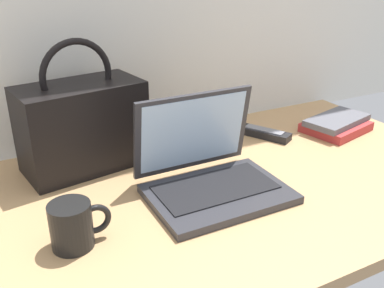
{
  "coord_description": "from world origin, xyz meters",
  "views": [
    {
      "loc": [
        -0.37,
        -0.78,
        0.54
      ],
      "look_at": [
        0.04,
        0.0,
        0.15
      ],
      "focal_mm": 40.45,
      "sensor_mm": 36.0,
      "label": 1
    }
  ],
  "objects": [
    {
      "name": "laptop",
      "position": [
        0.08,
        -0.01,
        0.08
      ],
      "size": [
        0.31,
        0.26,
        0.22
      ],
      "color": "#2D2D33",
      "rests_on": "desk"
    },
    {
      "name": "remote_control_far",
      "position": [
        0.38,
        0.19,
        0.04
      ],
      "size": [
        0.12,
        0.16,
        0.02
      ],
      "color": "black",
      "rests_on": "desk"
    },
    {
      "name": "handbag",
      "position": [
        -0.14,
        0.24,
        0.15
      ],
      "size": [
        0.32,
        0.2,
        0.33
      ],
      "color": "black",
      "rests_on": "desk"
    },
    {
      "name": "book_stack",
      "position": [
        0.61,
        0.12,
        0.05
      ],
      "size": [
        0.23,
        0.19,
        0.05
      ],
      "color": "#B23333",
      "rests_on": "desk"
    },
    {
      "name": "coffee_mug",
      "position": [
        -0.25,
        -0.08,
        0.08
      ],
      "size": [
        0.12,
        0.08,
        0.09
      ],
      "color": "black",
      "rests_on": "desk"
    },
    {
      "name": "desk",
      "position": [
        0.0,
        0.0,
        0.01
      ],
      "size": [
        1.6,
        0.76,
        0.03
      ],
      "color": "tan",
      "rests_on": "ground"
    }
  ]
}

